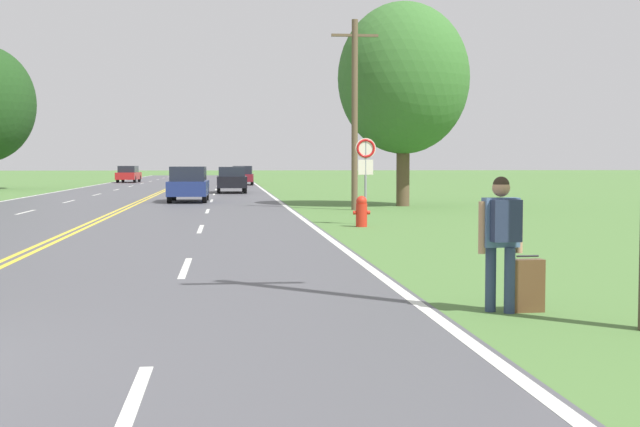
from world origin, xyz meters
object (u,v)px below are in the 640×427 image
(suitcase, at_px, (527,286))
(traffic_sign, at_px, (366,159))
(tree_behind_sign, at_px, (403,79))
(car_red_sedan_receding, at_px, (129,174))
(hitchhiker_person, at_px, (502,230))
(car_maroon_hatchback_mid_far, at_px, (243,175))
(car_dark_blue_suv_approaching, at_px, (189,183))
(fire_hydrant, at_px, (362,211))
(car_black_suv_mid_near, at_px, (232,179))

(suitcase, xyz_separation_m, traffic_sign, (0.42, 15.36, 1.59))
(tree_behind_sign, height_order, car_red_sedan_receding, tree_behind_sign)
(hitchhiker_person, relative_size, car_maroon_hatchback_mid_far, 0.38)
(traffic_sign, height_order, car_dark_blue_suv_approaching, traffic_sign)
(fire_hydrant, height_order, car_red_sedan_receding, car_red_sedan_receding)
(fire_hydrant, distance_m, car_black_suv_mid_near, 29.07)
(fire_hydrant, height_order, car_black_suv_mid_near, car_black_suv_mid_near)
(tree_behind_sign, height_order, car_black_suv_mid_near, tree_behind_sign)
(suitcase, height_order, traffic_sign, traffic_sign)
(car_black_suv_mid_near, height_order, car_maroon_hatchback_mid_far, car_black_suv_mid_near)
(fire_hydrant, distance_m, car_dark_blue_suv_approaching, 17.54)
(car_maroon_hatchback_mid_far, bearing_deg, suitcase, 4.73)
(car_red_sedan_receding, bearing_deg, tree_behind_sign, -157.82)
(fire_hydrant, bearing_deg, tree_behind_sign, 73.24)
(suitcase, height_order, fire_hydrant, fire_hydrant)
(car_black_suv_mid_near, xyz_separation_m, car_red_sedan_receding, (-9.22, 28.98, -0.08))
(hitchhiker_person, xyz_separation_m, car_red_sedan_receding, (-12.22, 72.38, -0.23))
(fire_hydrant, bearing_deg, car_black_suv_mid_near, 96.94)
(suitcase, bearing_deg, car_dark_blue_suv_approaching, 5.55)
(fire_hydrant, bearing_deg, car_red_sedan_receding, 102.41)
(suitcase, xyz_separation_m, car_maroon_hatchback_mid_far, (-2.33, 62.24, 0.50))
(suitcase, relative_size, tree_behind_sign, 0.08)
(hitchhiker_person, relative_size, suitcase, 2.37)
(fire_hydrant, distance_m, car_red_sedan_receding, 59.22)
(traffic_sign, bearing_deg, suitcase, -91.55)
(car_maroon_hatchback_mid_far, relative_size, car_red_sedan_receding, 0.91)
(tree_behind_sign, xyz_separation_m, car_dark_blue_suv_approaching, (-9.11, 4.84, -4.44))
(suitcase, bearing_deg, fire_hydrant, -4.94)
(car_dark_blue_suv_approaching, relative_size, car_red_sedan_receding, 0.95)
(car_black_suv_mid_near, xyz_separation_m, car_maroon_hatchback_mid_far, (1.02, 18.88, -0.04))
(car_dark_blue_suv_approaching, bearing_deg, car_black_suv_mid_near, 171.14)
(hitchhiker_person, relative_size, car_dark_blue_suv_approaching, 0.36)
(hitchhiker_person, relative_size, tree_behind_sign, 0.19)
(fire_hydrant, relative_size, car_red_sedan_receding, 0.18)
(traffic_sign, bearing_deg, fire_hydrant, -106.33)
(traffic_sign, bearing_deg, tree_behind_sign, 73.20)
(fire_hydrant, distance_m, tree_behind_sign, 13.24)
(tree_behind_sign, relative_size, car_maroon_hatchback_mid_far, 1.95)
(traffic_sign, bearing_deg, car_dark_blue_suv_approaching, 110.21)
(car_red_sedan_receding, bearing_deg, hitchhiker_person, -167.71)
(tree_behind_sign, distance_m, car_dark_blue_suv_approaching, 11.23)
(traffic_sign, distance_m, car_red_sedan_receding, 58.45)
(traffic_sign, relative_size, car_red_sedan_receding, 0.53)
(traffic_sign, relative_size, car_dark_blue_suv_approaching, 0.55)
(tree_behind_sign, height_order, car_maroon_hatchback_mid_far, tree_behind_sign)
(fire_hydrant, bearing_deg, traffic_sign, 73.67)
(fire_hydrant, bearing_deg, hitchhiker_person, -91.99)
(car_dark_blue_suv_approaching, bearing_deg, fire_hydrant, 19.13)
(hitchhiker_person, height_order, traffic_sign, traffic_sign)
(hitchhiker_person, height_order, car_maroon_hatchback_mid_far, hitchhiker_person)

